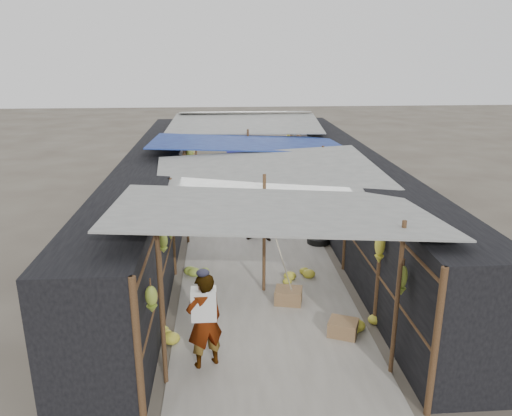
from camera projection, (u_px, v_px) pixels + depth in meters
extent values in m
plane|color=#6B6356|center=(280.00, 377.00, 7.96)|extent=(80.00, 80.00, 0.00)
cube|color=#9E998E|center=(253.00, 234.00, 14.13)|extent=(3.60, 16.00, 0.02)
cube|color=black|center=(155.00, 197.00, 13.61)|extent=(1.40, 15.00, 2.30)
cube|color=black|center=(349.00, 193.00, 13.97)|extent=(1.40, 15.00, 2.30)
cube|color=#99724E|center=(288.00, 296.00, 10.23)|extent=(0.63, 0.55, 0.33)
cube|color=#99724E|center=(343.00, 328.00, 9.07)|extent=(0.63, 0.58, 0.31)
cube|color=#99724E|center=(217.00, 212.00, 15.63)|extent=(0.51, 0.45, 0.27)
cylinder|color=black|center=(318.00, 240.00, 13.43)|extent=(0.59, 0.59, 0.18)
imported|color=silver|center=(204.00, 321.00, 8.00)|extent=(0.72, 0.62, 1.66)
imported|color=#1C4490|center=(262.00, 209.00, 13.41)|extent=(1.02, 0.88, 1.81)
imported|color=#4E4A44|center=(284.00, 215.00, 14.37)|extent=(0.58, 0.65, 0.87)
cylinder|color=brown|center=(162.00, 308.00, 7.44)|extent=(0.07, 0.07, 2.60)
cylinder|color=brown|center=(397.00, 300.00, 7.69)|extent=(0.07, 0.07, 2.60)
cylinder|color=brown|center=(264.00, 235.00, 10.42)|extent=(0.07, 0.07, 2.60)
cylinder|color=brown|center=(186.00, 196.00, 13.15)|extent=(0.07, 0.07, 2.60)
cylinder|color=brown|center=(321.00, 194.00, 13.39)|extent=(0.07, 0.07, 2.60)
cylinder|color=brown|center=(248.00, 169.00, 16.12)|extent=(0.07, 0.07, 2.60)
cylinder|color=brown|center=(196.00, 152.00, 18.85)|extent=(0.07, 0.07, 2.60)
cylinder|color=brown|center=(290.00, 151.00, 19.10)|extent=(0.07, 0.07, 2.60)
cube|color=gray|center=(275.00, 209.00, 8.15)|extent=(5.21, 3.19, 0.52)
cube|color=gray|center=(269.00, 172.00, 11.25)|extent=(5.23, 3.73, 0.50)
cube|color=#214598|center=(247.00, 142.00, 14.34)|extent=(5.40, 3.60, 0.41)
cube|color=gray|center=(245.00, 123.00, 17.46)|extent=(5.37, 3.66, 0.27)
cube|color=gray|center=(244.00, 112.00, 19.71)|extent=(5.00, 1.99, 0.24)
cylinder|color=brown|center=(179.00, 165.00, 13.38)|extent=(0.06, 15.00, 0.06)
cylinder|color=brown|center=(326.00, 162.00, 13.65)|extent=(0.06, 15.00, 0.06)
cylinder|color=gray|center=(253.00, 163.00, 13.52)|extent=(0.02, 15.00, 0.02)
cube|color=#1857A1|center=(263.00, 201.00, 11.31)|extent=(0.55, 0.03, 0.65)
cube|color=silver|center=(263.00, 150.00, 16.71)|extent=(0.60, 0.03, 0.55)
cube|color=#A03018|center=(282.00, 184.00, 12.65)|extent=(0.50, 0.03, 0.60)
cube|color=#242199|center=(235.00, 144.00, 17.93)|extent=(0.65, 0.03, 0.60)
cube|color=#277627|center=(215.00, 216.00, 10.34)|extent=(0.60, 0.03, 0.70)
ellipsoid|color=olive|center=(151.00, 299.00, 6.97)|extent=(0.17, 0.15, 0.42)
ellipsoid|color=olive|center=(163.00, 243.00, 8.48)|extent=(0.16, 0.14, 0.37)
ellipsoid|color=olive|center=(170.00, 227.00, 9.69)|extent=(0.14, 0.12, 0.52)
ellipsoid|color=olive|center=(178.00, 199.00, 11.50)|extent=(0.16, 0.13, 0.43)
ellipsoid|color=gold|center=(182.00, 189.00, 12.74)|extent=(0.19, 0.16, 0.58)
ellipsoid|color=gold|center=(185.00, 169.00, 14.02)|extent=(0.14, 0.12, 0.48)
ellipsoid|color=olive|center=(189.00, 158.00, 15.79)|extent=(0.19, 0.16, 0.58)
ellipsoid|color=olive|center=(191.00, 154.00, 16.92)|extent=(0.17, 0.15, 0.40)
ellipsoid|color=gold|center=(193.00, 147.00, 18.46)|extent=(0.14, 0.12, 0.60)
ellipsoid|color=olive|center=(195.00, 139.00, 19.67)|extent=(0.16, 0.14, 0.35)
ellipsoid|color=olive|center=(402.00, 281.00, 7.67)|extent=(0.15, 0.13, 0.51)
ellipsoid|color=gold|center=(380.00, 248.00, 8.73)|extent=(0.19, 0.16, 0.57)
ellipsoid|color=gold|center=(362.00, 222.00, 9.79)|extent=(0.18, 0.15, 0.42)
ellipsoid|color=gold|center=(339.00, 200.00, 11.75)|extent=(0.17, 0.14, 0.40)
ellipsoid|color=olive|center=(324.00, 181.00, 13.33)|extent=(0.15, 0.13, 0.51)
ellipsoid|color=gold|center=(315.00, 168.00, 14.53)|extent=(0.14, 0.12, 0.58)
ellipsoid|color=olive|center=(309.00, 166.00, 15.61)|extent=(0.17, 0.14, 0.48)
ellipsoid|color=olive|center=(301.00, 152.00, 17.16)|extent=(0.17, 0.15, 0.45)
ellipsoid|color=olive|center=(293.00, 143.00, 18.99)|extent=(0.17, 0.14, 0.56)
ellipsoid|color=gold|center=(289.00, 136.00, 20.04)|extent=(0.18, 0.16, 0.45)
ellipsoid|color=olive|center=(198.00, 273.00, 11.39)|extent=(0.47, 0.40, 0.24)
ellipsoid|color=gold|center=(360.00, 318.00, 9.38)|extent=(0.64, 0.54, 0.32)
ellipsoid|color=olive|center=(204.00, 211.00, 15.72)|extent=(0.61, 0.52, 0.30)
ellipsoid|color=gold|center=(299.00, 273.00, 11.28)|extent=(0.70, 0.59, 0.35)
ellipsoid|color=olive|center=(289.00, 195.00, 17.50)|extent=(0.49, 0.41, 0.24)
ellipsoid|color=gold|center=(179.00, 328.00, 9.04)|extent=(0.72, 0.61, 0.36)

